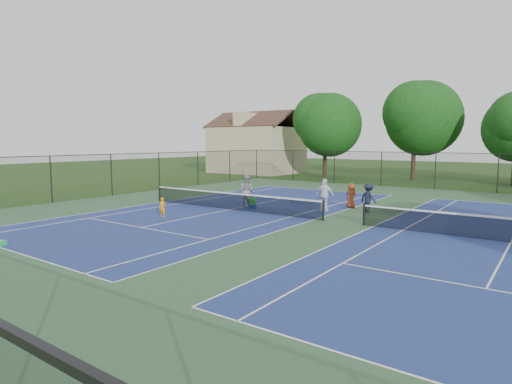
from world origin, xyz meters
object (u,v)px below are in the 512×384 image
Objects in this scene: tree_back_b at (415,115)px; ball_crate at (252,207)px; bystander_b at (369,198)px; bystander_a at (325,195)px; ball_hopper at (252,201)px; bystander_c at (351,196)px; child_player at (162,207)px; instructor at (247,191)px; tree_back_a at (325,122)px; clapboard_house at (257,148)px.

ball_crate is at bearing -94.78° from tree_back_b.
bystander_a is at bearing 45.14° from bystander_b.
bystander_c is at bearing 39.60° from ball_hopper.
ball_crate is at bearing 56.40° from child_player.
instructor is at bearing -96.62° from tree_back_b.
bystander_c is (11.41, -19.31, -5.30)m from tree_back_a.
bystander_c is (2.41, -21.31, -5.86)m from tree_back_b.
tree_back_a is 10.47m from clapboard_house.
tree_back_a is 0.85× the size of clapboard_house.
bystander_a reaches higher than bystander_b.
ball_hopper is (6.91, -23.04, -5.57)m from tree_back_a.
ball_hopper is at bearing -54.89° from clapboard_house.
clapboard_house is (-10.00, 1.00, -2.95)m from tree_back_a.
bystander_a is (20.66, -22.28, -2.17)m from clapboard_house.
bystander_a is at bearing 25.15° from ball_hopper.
clapboard_house is at bearing -52.26° from bystander_a.
instructor is 6.20m from bystander_c.
clapboard_house is 29.43× the size of ball_crate.
instructor is (-2.85, -24.58, -5.63)m from tree_back_b.
ball_crate is (-4.51, -3.73, -0.60)m from bystander_c.
tree_back_b is 25.95m from ball_crate.
bystander_a is 5.01× the size of ball_crate.
bystander_c is (6.70, 8.66, 0.22)m from child_player.
clapboard_house is at bearing 125.11° from ball_hopper.
tree_back_a is at bearing -5.71° from clapboard_house.
tree_back_a is 28.90m from child_player.
bystander_a is 4.64× the size of ball_hopper.
ball_crate is at bearing 46.00° from bystander_b.
bystander_b is at bearing -161.31° from bystander_a.
tree_back_a is 23.07× the size of ball_hopper.
bystander_b reaches higher than bystander_c.
clapboard_house is at bearing -35.23° from bystander_c.
instructor is at bearing -74.77° from tree_back_a.
ball_hopper is at bearing 0.00° from ball_crate.
bystander_b is 4.46× the size of ball_crate.
clapboard_house is at bearing -176.99° from tree_back_b.
tree_back_b reaches higher than ball_hopper.
tree_back_b is at bearing -91.02° from bystander_a.
bystander_b is (12.85, -20.31, -5.22)m from tree_back_a.
instructor is 7.08m from bystander_b.
instructor is 1.21m from ball_crate.
instructor is (6.15, -22.58, -5.08)m from tree_back_a.
instructor is 1.18× the size of bystander_b.
bystander_c is (-1.44, 1.00, -0.08)m from bystander_b.
bystander_a is 1.12× the size of bystander_b.
tree_back_b is at bearing 12.53° from tree_back_a.
ball_hopper is (2.19, 4.93, -0.05)m from child_player.
ball_crate is (0.76, -0.46, -0.83)m from instructor.
clapboard_house is 32.60m from child_player.
bystander_a is 4.22m from ball_crate.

